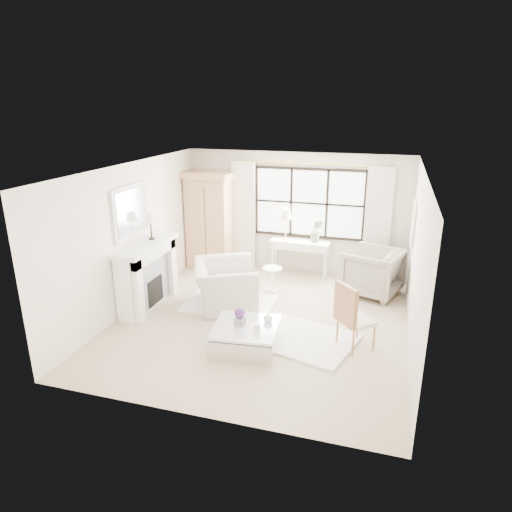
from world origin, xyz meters
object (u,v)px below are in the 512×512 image
object	(u,v)px
club_armchair	(225,285)
coffee_table	(246,337)
armoire	(210,220)
console_table	(300,258)

from	to	relation	value
club_armchair	coffee_table	xyz separation A→B (m)	(0.86, -1.41, -0.24)
club_armchair	coffee_table	world-z (taller)	club_armchair
armoire	coffee_table	xyz separation A→B (m)	(1.95, -3.38, -0.96)
armoire	club_armchair	distance (m)	2.36
coffee_table	armoire	bearing A→B (deg)	113.88
console_table	coffee_table	size ratio (longest dim) A/B	1.20
armoire	club_armchair	xyz separation A→B (m)	(1.09, -1.97, -0.72)
club_armchair	console_table	bearing A→B (deg)	-50.96
armoire	coffee_table	bearing A→B (deg)	-55.53
armoire	club_armchair	size ratio (longest dim) A/B	1.72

